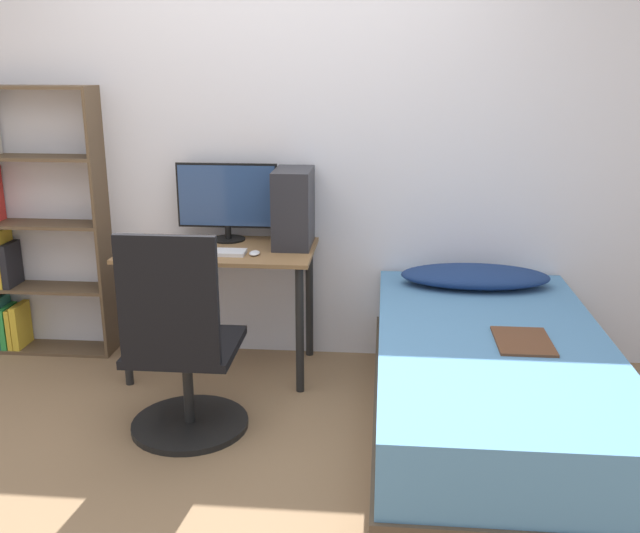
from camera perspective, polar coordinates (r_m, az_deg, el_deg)
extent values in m
plane|color=#846647|center=(3.17, -7.44, -16.91)|extent=(14.00, 14.00, 0.00)
cube|color=silver|center=(4.12, -3.66, 9.65)|extent=(8.00, 0.05, 2.50)
cube|color=brown|center=(3.97, -8.06, 1.30)|extent=(1.05, 0.59, 0.02)
cylinder|color=black|center=(3.99, -15.31, -4.50)|extent=(0.04, 0.04, 0.70)
cylinder|color=black|center=(3.77, -1.63, -5.13)|extent=(0.04, 0.04, 0.70)
cylinder|color=black|center=(4.42, -13.15, -2.26)|extent=(0.04, 0.04, 0.70)
cylinder|color=black|center=(4.23, -0.85, -2.69)|extent=(0.04, 0.04, 0.70)
cube|color=brown|center=(4.34, -17.02, 3.15)|extent=(0.02, 0.22, 1.58)
cube|color=brown|center=(4.71, -20.32, -6.13)|extent=(0.70, 0.22, 0.02)
cube|color=brown|center=(4.58, -20.79, -1.60)|extent=(0.70, 0.22, 0.02)
cube|color=brown|center=(4.49, -21.29, 3.16)|extent=(0.70, 0.22, 0.02)
cube|color=brown|center=(4.42, -21.82, 8.09)|extent=(0.70, 0.22, 0.02)
cube|color=brown|center=(4.39, -22.37, 13.13)|extent=(0.70, 0.22, 0.02)
cube|color=teal|center=(4.80, -24.04, -4.01)|extent=(0.03, 0.19, 0.31)
cube|color=green|center=(4.79, -23.61, -4.37)|extent=(0.03, 0.19, 0.25)
cube|color=gold|center=(4.78, -23.18, -4.42)|extent=(0.03, 0.19, 0.25)
cube|color=gold|center=(4.75, -22.78, -4.34)|extent=(0.04, 0.19, 0.27)
cube|color=green|center=(4.68, -24.19, 0.28)|extent=(0.04, 0.19, 0.28)
cube|color=gold|center=(4.65, -23.88, 0.64)|extent=(0.02, 0.19, 0.34)
cube|color=black|center=(4.65, -23.45, 0.16)|extent=(0.04, 0.19, 0.26)
cylinder|color=black|center=(3.61, -10.33, -12.27)|extent=(0.57, 0.57, 0.03)
cylinder|color=black|center=(3.52, -10.50, -9.39)|extent=(0.05, 0.05, 0.37)
cube|color=black|center=(3.44, -10.68, -6.30)|extent=(0.49, 0.49, 0.04)
cube|color=black|center=(3.12, -12.09, -2.67)|extent=(0.44, 0.04, 0.58)
cube|color=#4C3D2D|center=(3.46, 13.27, -11.80)|extent=(1.06, 1.99, 0.24)
cube|color=teal|center=(3.35, 13.56, -7.78)|extent=(1.02, 1.95, 0.29)
ellipsoid|color=navy|center=(3.96, 12.30, -0.76)|extent=(0.80, 0.36, 0.11)
cube|color=#56331E|center=(3.25, 15.94, -5.77)|extent=(0.24, 0.32, 0.01)
cylinder|color=black|center=(4.13, -7.33, 2.18)|extent=(0.19, 0.19, 0.01)
cylinder|color=black|center=(4.12, -7.36, 2.76)|extent=(0.04, 0.04, 0.08)
cube|color=black|center=(4.08, -7.45, 5.65)|extent=(0.58, 0.01, 0.37)
cube|color=navy|center=(4.08, -7.47, 5.63)|extent=(0.55, 0.01, 0.34)
cube|color=silver|center=(3.85, -8.81, 1.16)|extent=(0.38, 0.12, 0.02)
cube|color=#232328|center=(3.94, -2.14, 4.72)|extent=(0.20, 0.35, 0.43)
ellipsoid|color=silver|center=(3.80, -5.26, 1.08)|extent=(0.06, 0.09, 0.02)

